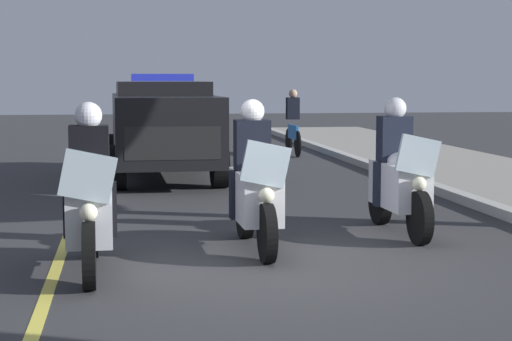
% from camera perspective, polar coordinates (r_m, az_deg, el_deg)
% --- Properties ---
extents(ground_plane, '(80.00, 80.00, 0.00)m').
position_cam_1_polar(ground_plane, '(9.04, 1.06, -6.41)').
color(ground_plane, '#333335').
extents(lane_stripe_center, '(48.00, 0.12, 0.01)m').
position_cam_1_polar(lane_stripe_center, '(8.95, -13.16, -6.68)').
color(lane_stripe_center, '#E0D14C').
rests_on(lane_stripe_center, ground).
extents(police_motorcycle_lead_left, '(2.14, 0.57, 1.72)m').
position_cam_1_polar(police_motorcycle_lead_left, '(8.88, -10.88, -2.16)').
color(police_motorcycle_lead_left, black).
rests_on(police_motorcycle_lead_left, ground).
extents(police_motorcycle_lead_right, '(2.14, 0.57, 1.72)m').
position_cam_1_polar(police_motorcycle_lead_right, '(9.88, -0.07, -1.23)').
color(police_motorcycle_lead_right, black).
rests_on(police_motorcycle_lead_right, ground).
extents(police_motorcycle_trailing, '(2.14, 0.57, 1.72)m').
position_cam_1_polar(police_motorcycle_trailing, '(11.05, 9.38, -0.54)').
color(police_motorcycle_trailing, black).
rests_on(police_motorcycle_trailing, ground).
extents(police_suv, '(4.94, 2.16, 2.05)m').
position_cam_1_polar(police_suv, '(16.97, -6.13, 3.02)').
color(police_suv, black).
rests_on(police_suv, ground).
extents(cyclist_background, '(1.76, 0.32, 1.69)m').
position_cam_1_polar(cyclist_background, '(22.24, 2.44, 3.18)').
color(cyclist_background, black).
rests_on(cyclist_background, ground).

